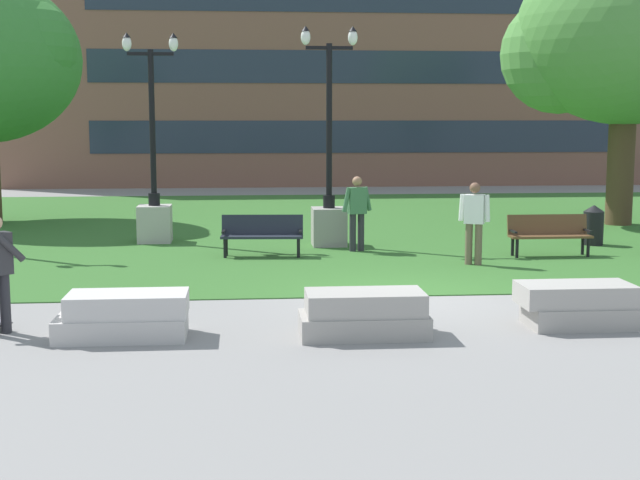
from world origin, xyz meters
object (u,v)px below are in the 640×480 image
(concrete_block_left, at_px, (364,315))
(trash_bin, at_px, (593,225))
(concrete_block_right, at_px, (582,306))
(park_bench_near_right, at_px, (549,232))
(park_bench_far_left, at_px, (262,233))
(person_bystander_far_lawn, at_px, (357,209))
(lamp_post_left, at_px, (329,202))
(concrete_block_center, at_px, (124,317))
(lamp_post_center, at_px, (154,201))
(person_bystander_near_lawn, at_px, (474,219))

(concrete_block_left, height_order, trash_bin, trash_bin)
(concrete_block_right, distance_m, park_bench_near_right, 6.73)
(park_bench_far_left, bearing_deg, concrete_block_left, -80.19)
(person_bystander_far_lawn, bearing_deg, lamp_post_left, 119.82)
(park_bench_near_right, bearing_deg, concrete_block_right, -105.25)
(concrete_block_left, bearing_deg, person_bystander_far_lawn, 83.38)
(lamp_post_left, bearing_deg, trash_bin, -4.12)
(concrete_block_left, bearing_deg, park_bench_near_right, 53.38)
(lamp_post_left, distance_m, trash_bin, 6.37)
(concrete_block_left, distance_m, trash_bin, 10.69)
(concrete_block_left, distance_m, park_bench_near_right, 8.48)
(concrete_block_center, relative_size, lamp_post_center, 0.36)
(lamp_post_center, bearing_deg, park_bench_near_right, -18.27)
(concrete_block_left, bearing_deg, concrete_block_right, 5.45)
(park_bench_near_right, height_order, person_bystander_far_lawn, person_bystander_far_lawn)
(concrete_block_right, xyz_separation_m, person_bystander_near_lawn, (-0.20, 5.45, 0.68))
(concrete_block_right, relative_size, park_bench_near_right, 1.07)
(concrete_block_right, relative_size, person_bystander_far_lawn, 1.13)
(park_bench_far_left, bearing_deg, person_bystander_near_lawn, -19.58)
(lamp_post_center, xyz_separation_m, trash_bin, (10.53, -1.40, -0.54))
(lamp_post_left, height_order, trash_bin, lamp_post_left)
(park_bench_near_right, distance_m, park_bench_far_left, 6.34)
(concrete_block_right, bearing_deg, park_bench_near_right, 74.75)
(concrete_block_center, distance_m, concrete_block_right, 6.64)
(park_bench_far_left, distance_m, person_bystander_near_lawn, 4.64)
(park_bench_far_left, relative_size, lamp_post_left, 0.36)
(park_bench_near_right, xyz_separation_m, trash_bin, (1.63, 1.53, -0.04))
(person_bystander_near_lawn, bearing_deg, concrete_block_center, -139.07)
(lamp_post_center, bearing_deg, park_bench_far_left, -43.42)
(lamp_post_left, relative_size, trash_bin, 5.35)
(lamp_post_left, bearing_deg, park_bench_near_right, -22.97)
(concrete_block_left, distance_m, park_bench_far_left, 7.42)
(concrete_block_left, distance_m, lamp_post_left, 8.84)
(concrete_block_center, bearing_deg, person_bystander_near_lawn, 40.93)
(concrete_block_center, height_order, lamp_post_left, lamp_post_left)
(trash_bin, bearing_deg, concrete_block_center, -140.90)
(concrete_block_left, bearing_deg, trash_bin, 51.27)
(park_bench_far_left, height_order, lamp_post_left, lamp_post_left)
(concrete_block_left, xyz_separation_m, person_bystander_near_lawn, (3.08, 5.76, 0.68))
(concrete_block_right, relative_size, person_bystander_near_lawn, 1.13)
(person_bystander_far_lawn, bearing_deg, concrete_block_center, -119.09)
(park_bench_near_right, height_order, person_bystander_near_lawn, person_bystander_near_lawn)
(lamp_post_left, xyz_separation_m, person_bystander_near_lawn, (2.72, -3.03, -0.08))
(lamp_post_left, relative_size, person_bystander_far_lawn, 3.00)
(park_bench_far_left, distance_m, lamp_post_left, 2.26)
(person_bystander_far_lawn, bearing_deg, trash_bin, 4.93)
(trash_bin, bearing_deg, concrete_block_right, -112.97)
(concrete_block_left, height_order, person_bystander_far_lawn, person_bystander_far_lawn)
(concrete_block_center, xyz_separation_m, lamp_post_left, (3.72, 8.62, 0.75))
(person_bystander_near_lawn, bearing_deg, park_bench_far_left, 160.42)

